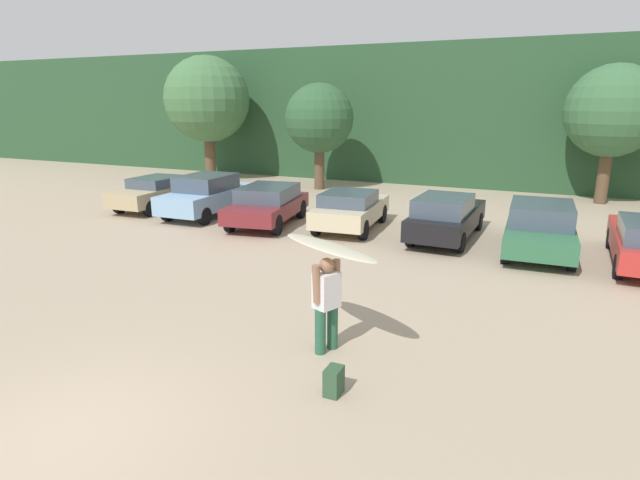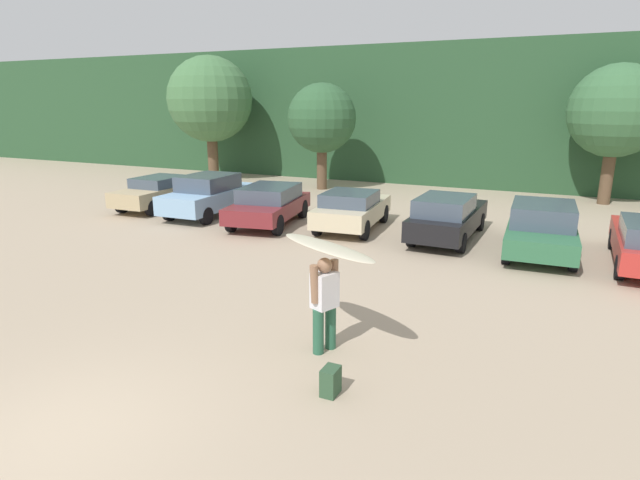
{
  "view_description": "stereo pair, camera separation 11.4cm",
  "coord_description": "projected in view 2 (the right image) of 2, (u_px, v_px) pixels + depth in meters",
  "views": [
    {
      "loc": [
        5.72,
        -4.13,
        4.45
      ],
      "look_at": [
        0.45,
        7.45,
        1.03
      ],
      "focal_mm": 28.96,
      "sensor_mm": 36.0,
      "label": 1
    },
    {
      "loc": [
        5.82,
        -4.09,
        4.45
      ],
      "look_at": [
        0.45,
        7.45,
        1.03
      ],
      "focal_mm": 28.96,
      "sensor_mm": 36.0,
      "label": 2
    }
  ],
  "objects": [
    {
      "name": "parked_car_champagne",
      "position": [
        352.0,
        209.0,
        18.42
      ],
      "size": [
        2.19,
        4.3,
        1.39
      ],
      "rotation": [
        0.0,
        0.0,
        1.65
      ],
      "color": "beige",
      "rests_on": "ground_plane"
    },
    {
      "name": "tree_far_right",
      "position": [
        210.0,
        100.0,
        29.34
      ],
      "size": [
        4.8,
        4.8,
        6.98
      ],
      "color": "brown",
      "rests_on": "ground_plane"
    },
    {
      "name": "parked_car_forest_green",
      "position": [
        542.0,
        228.0,
        15.41
      ],
      "size": [
        2.06,
        4.39,
        1.51
      ],
      "rotation": [
        0.0,
        0.0,
        1.61
      ],
      "color": "#2D6642",
      "rests_on": "ground_plane"
    },
    {
      "name": "parked_car_tan",
      "position": [
        160.0,
        191.0,
        22.13
      ],
      "size": [
        1.89,
        4.55,
        1.36
      ],
      "rotation": [
        0.0,
        0.0,
        1.6
      ],
      "color": "tan",
      "rests_on": "ground_plane"
    },
    {
      "name": "parked_car_sky_blue",
      "position": [
        209.0,
        194.0,
        20.71
      ],
      "size": [
        2.04,
        4.6,
        1.63
      ],
      "rotation": [
        0.0,
        0.0,
        1.61
      ],
      "color": "#84ADD1",
      "rests_on": "ground_plane"
    },
    {
      "name": "parked_car_black",
      "position": [
        448.0,
        216.0,
        17.02
      ],
      "size": [
        1.87,
        4.82,
        1.52
      ],
      "rotation": [
        0.0,
        0.0,
        1.54
      ],
      "color": "black",
      "rests_on": "ground_plane"
    },
    {
      "name": "tree_center_right",
      "position": [
        322.0,
        119.0,
        26.19
      ],
      "size": [
        3.5,
        3.5,
        5.38
      ],
      "color": "brown",
      "rests_on": "ground_plane"
    },
    {
      "name": "surfboard_cream",
      "position": [
        327.0,
        247.0,
        9.04
      ],
      "size": [
        2.43,
        1.72,
        0.14
      ],
      "rotation": [
        0.0,
        0.0,
        2.65
      ],
      "color": "beige"
    },
    {
      "name": "hillside_ridge",
      "position": [
        464.0,
        114.0,
        32.14
      ],
      "size": [
        108.0,
        12.0,
        7.44
      ],
      "primitive_type": "cube",
      "color": "#284C2D",
      "rests_on": "ground_plane"
    },
    {
      "name": "parked_car_maroon",
      "position": [
        269.0,
        204.0,
        19.14
      ],
      "size": [
        2.59,
        4.56,
        1.44
      ],
      "rotation": [
        0.0,
        0.0,
        1.73
      ],
      "color": "maroon",
      "rests_on": "ground_plane"
    },
    {
      "name": "ground_plane",
      "position": [
        63.0,
        435.0,
        7.1
      ],
      "size": [
        120.0,
        120.0,
        0.0
      ],
      "primitive_type": "plane",
      "color": "tan"
    },
    {
      "name": "backpack_dropped",
      "position": [
        331.0,
        381.0,
        8.05
      ],
      "size": [
        0.24,
        0.34,
        0.45
      ],
      "color": "#2D4C33",
      "rests_on": "ground_plane"
    },
    {
      "name": "tree_far_left",
      "position": [
        616.0,
        111.0,
        22.14
      ],
      "size": [
        3.98,
        3.98,
        6.05
      ],
      "color": "brown",
      "rests_on": "ground_plane"
    },
    {
      "name": "person_adult",
      "position": [
        325.0,
        299.0,
        9.27
      ],
      "size": [
        0.47,
        0.65,
        1.79
      ],
      "rotation": [
        0.0,
        0.0,
        2.75
      ],
      "color": "#26593F",
      "rests_on": "ground_plane"
    }
  ]
}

